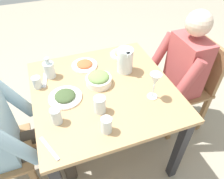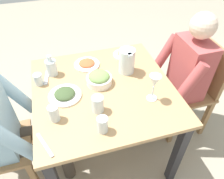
# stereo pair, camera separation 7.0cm
# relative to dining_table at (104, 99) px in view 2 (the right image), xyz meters

# --- Properties ---
(ground_plane) EXTENTS (8.00, 8.00, 0.00)m
(ground_plane) POSITION_rel_dining_table_xyz_m (0.00, 0.00, -0.63)
(ground_plane) COLOR #9E937F
(dining_table) EXTENTS (0.98, 0.98, 0.74)m
(dining_table) POSITION_rel_dining_table_xyz_m (0.00, 0.00, 0.00)
(dining_table) COLOR tan
(dining_table) RESTS_ON ground_plane
(chair_near) EXTENTS (0.40, 0.40, 0.89)m
(chair_near) POSITION_rel_dining_table_xyz_m (0.06, -0.85, -0.13)
(chair_near) COLOR #997047
(chair_near) RESTS_ON ground_plane
(diner_near) EXTENTS (0.48, 0.53, 1.18)m
(diner_near) POSITION_rel_dining_table_xyz_m (0.06, -0.65, 0.02)
(diner_near) COLOR #B24C4C
(diner_near) RESTS_ON ground_plane
(diner_far) EXTENTS (0.48, 0.53, 1.18)m
(diner_far) POSITION_rel_dining_table_xyz_m (-0.09, 0.65, 0.02)
(diner_far) COLOR #9EC6E0
(diner_far) RESTS_ON ground_plane
(water_pitcher) EXTENTS (0.16, 0.12, 0.19)m
(water_pitcher) POSITION_rel_dining_table_xyz_m (0.14, -0.22, 0.21)
(water_pitcher) COLOR silver
(water_pitcher) RESTS_ON dining_table
(salad_bowl) EXTENTS (0.19, 0.19, 0.09)m
(salad_bowl) POSITION_rel_dining_table_xyz_m (0.06, 0.02, 0.15)
(salad_bowl) COLOR white
(salad_bowl) RESTS_ON dining_table
(plate_dolmas) EXTENTS (0.22, 0.22, 0.04)m
(plate_dolmas) POSITION_rel_dining_table_xyz_m (-0.01, 0.27, 0.13)
(plate_dolmas) COLOR white
(plate_dolmas) RESTS_ON dining_table
(plate_rice_curry) EXTENTS (0.20, 0.20, 0.04)m
(plate_rice_curry) POSITION_rel_dining_table_xyz_m (0.30, 0.06, 0.13)
(plate_rice_curry) COLOR white
(plate_rice_curry) RESTS_ON dining_table
(plate_fries) EXTENTS (0.17, 0.17, 0.06)m
(plate_fries) POSITION_rel_dining_table_xyz_m (0.35, -0.27, 0.13)
(plate_fries) COLOR white
(plate_fries) RESTS_ON dining_table
(water_glass_far_right) EXTENTS (0.06, 0.06, 0.11)m
(water_glass_far_right) POSITION_rel_dining_table_xyz_m (-0.36, 0.10, 0.17)
(water_glass_far_right) COLOR silver
(water_glass_far_right) RESTS_ON dining_table
(water_glass_by_pitcher) EXTENTS (0.06, 0.06, 0.09)m
(water_glass_by_pitcher) POSITION_rel_dining_table_xyz_m (0.17, 0.43, 0.16)
(water_glass_by_pitcher) COLOR silver
(water_glass_by_pitcher) RESTS_ON dining_table
(water_glass_near_right) EXTENTS (0.08, 0.08, 0.11)m
(water_glass_near_right) POSITION_rel_dining_table_xyz_m (-0.20, 0.09, 0.17)
(water_glass_near_right) COLOR silver
(water_glass_near_right) RESTS_ON dining_table
(water_glass_far_left) EXTENTS (0.06, 0.06, 0.11)m
(water_glass_far_left) POSITION_rel_dining_table_xyz_m (-0.19, 0.35, 0.17)
(water_glass_far_left) COLOR silver
(water_glass_far_left) RESTS_ON dining_table
(wine_glass) EXTENTS (0.08, 0.08, 0.20)m
(wine_glass) POSITION_rel_dining_table_xyz_m (-0.20, -0.29, 0.25)
(wine_glass) COLOR silver
(wine_glass) RESTS_ON dining_table
(oil_carafe) EXTENTS (0.08, 0.08, 0.16)m
(oil_carafe) POSITION_rel_dining_table_xyz_m (0.26, 0.33, 0.17)
(oil_carafe) COLOR silver
(oil_carafe) RESTS_ON dining_table
(fork_near) EXTENTS (0.17, 0.05, 0.01)m
(fork_near) POSITION_rel_dining_table_xyz_m (0.23, 0.38, 0.12)
(fork_near) COLOR silver
(fork_near) RESTS_ON dining_table
(knife_near) EXTENTS (0.18, 0.09, 0.01)m
(knife_near) POSITION_rel_dining_table_xyz_m (-0.37, 0.43, 0.12)
(knife_near) COLOR silver
(knife_near) RESTS_ON dining_table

